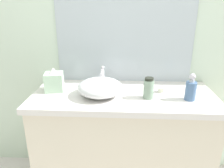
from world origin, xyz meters
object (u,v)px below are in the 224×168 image
Objects in this scene: tissue_box at (54,81)px; candle_jar at (162,90)px; sink_basin at (100,87)px; soap_dispenser at (191,89)px; lotion_bottle at (149,88)px.

candle_jar is at bearing 0.74° from tissue_box.
sink_basin reaches higher than candle_jar.
tissue_box is 0.80m from candle_jar.
tissue_box is (-0.35, 0.07, 0.02)m from sink_basin.
sink_basin is 0.62m from soap_dispenser.
soap_dispenser reaches higher than lotion_bottle.
sink_basin is 0.46m from candle_jar.
sink_basin is 0.34m from lotion_bottle.
tissue_box reaches higher than candle_jar.
sink_basin is 1.71× the size of soap_dispenser.
sink_basin is 1.81× the size of tissue_box.
soap_dispenser is 0.98m from tissue_box.
tissue_box is at bearing -179.26° from candle_jar.
lotion_bottle reaches higher than sink_basin.
tissue_box is (-0.97, 0.12, -0.00)m from soap_dispenser.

